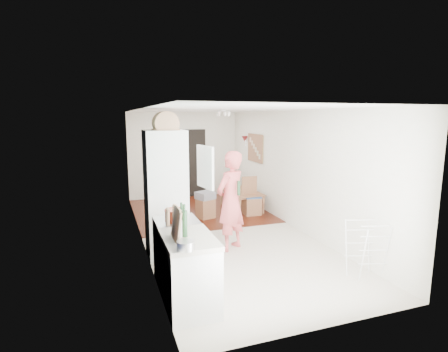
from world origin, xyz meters
TOP-DOWN VIEW (x-y plane):
  - room_shell at (0.00, 0.00)m, footprint 3.20×7.00m
  - floor at (0.00, 0.00)m, footprint 3.20×7.00m
  - wood_floor_overlay at (0.00, 1.85)m, footprint 3.20×3.30m
  - sage_wall_panel at (-1.59, -2.00)m, footprint 0.02×3.00m
  - tile_splashback at (-1.59, -2.55)m, footprint 0.02×1.90m
  - doorway_recess at (0.20, 3.48)m, footprint 0.90×0.04m
  - base_cabinet at (-1.30, -2.55)m, footprint 0.60×0.90m
  - worktop at (-1.30, -2.55)m, footprint 0.62×0.92m
  - range_cooker at (-1.30, -1.80)m, footprint 0.60×0.60m
  - cooker_top at (-1.30, -1.80)m, footprint 0.60×0.60m
  - fridge_housing at (-1.27, -0.78)m, footprint 0.66×0.66m
  - fridge_door at (-0.66, -1.08)m, footprint 0.14×0.56m
  - fridge_interior at (-0.96, -0.78)m, footprint 0.02×0.52m
  - pinboard at (1.58, 1.90)m, footprint 0.03×0.90m
  - pinboard_frame at (1.57, 1.90)m, footprint 0.00×0.94m
  - wall_sconce at (1.54, 2.55)m, footprint 0.18×0.18m
  - person at (-0.14, -0.88)m, footprint 0.92×0.84m
  - dining_table at (1.09, 1.60)m, footprint 0.69×1.19m
  - dining_chair at (1.12, 1.05)m, footprint 0.41×0.41m
  - stool at (-0.03, 1.14)m, footprint 0.44×0.44m
  - grey_drape at (-0.03, 1.15)m, footprint 0.49×0.49m
  - drying_rack at (1.38, -2.58)m, footprint 0.53×0.50m
  - bread_bin at (-1.26, -0.86)m, footprint 0.41×0.39m
  - red_casserole at (-1.33, -1.86)m, footprint 0.33×0.33m
  - steel_pan at (-1.42, -2.95)m, footprint 0.25×0.25m
  - held_bottle at (-0.05, -1.04)m, footprint 0.05×0.05m
  - bottle_a at (-1.34, -2.52)m, footprint 0.09×0.09m
  - bottle_b at (-1.32, -2.28)m, footprint 0.08×0.08m
  - bottle_c at (-1.40, -2.50)m, footprint 0.12×0.12m
  - pepper_mill_front at (-1.46, -2.02)m, footprint 0.06×0.06m
  - pepper_mill_back at (-1.36, -2.02)m, footprint 0.06×0.06m
  - chopping_boards at (-1.46, -2.62)m, footprint 0.08×0.29m

SIDE VIEW (x-z plane):
  - floor at x=0.00m, z-range -0.01..0.01m
  - wood_floor_overlay at x=0.00m, z-range 0.00..0.01m
  - dining_table at x=1.09m, z-range 0.00..0.41m
  - stool at x=-0.03m, z-range 0.00..0.46m
  - drying_rack at x=1.38m, z-range 0.00..0.85m
  - base_cabinet at x=-1.30m, z-range 0.00..0.86m
  - range_cooker at x=-1.30m, z-range 0.00..0.88m
  - dining_chair at x=1.12m, z-range 0.00..0.92m
  - grey_drape at x=-0.03m, z-range 0.46..0.63m
  - worktop at x=-1.30m, z-range 0.86..0.92m
  - cooker_top at x=-1.30m, z-range 0.88..0.92m
  - steel_pan at x=-1.42m, z-range 0.92..1.02m
  - doorway_recess at x=0.20m, z-range 0.00..2.00m
  - red_casserole at x=-1.33m, z-range 0.92..1.09m
  - pepper_mill_front at x=-1.46m, z-range 0.92..1.12m
  - bottle_c at x=-1.40m, z-range 0.92..1.14m
  - pepper_mill_back at x=-1.36m, z-range 0.92..1.15m
  - person at x=-0.14m, z-range 0.00..2.10m
  - bottle_b at x=-1.32m, z-range 0.92..1.22m
  - fridge_housing at x=-1.27m, z-range 0.00..2.15m
  - bottle_a at x=-1.34m, z-range 0.92..1.24m
  - chopping_boards at x=-1.46m, z-range 0.92..1.32m
  - held_bottle at x=-0.05m, z-range 1.02..1.27m
  - tile_splashback at x=-1.59m, z-range 0.90..1.40m
  - room_shell at x=0.00m, z-range 0.00..2.50m
  - fridge_door at x=-0.66m, z-range 1.20..1.90m
  - fridge_interior at x=-0.96m, z-range 1.22..1.88m
  - pinboard at x=1.58m, z-range 1.20..1.90m
  - pinboard_frame at x=1.57m, z-range 1.18..1.92m
  - wall_sconce at x=1.54m, z-range 1.67..1.83m
  - sage_wall_panel at x=-1.59m, z-range 1.20..2.50m
  - bread_bin at x=-1.26m, z-range 2.15..2.37m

